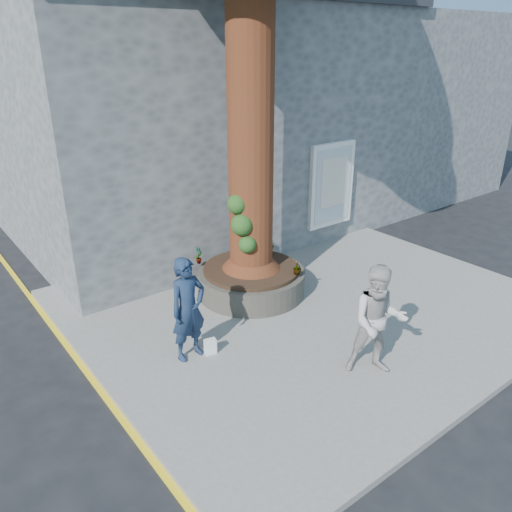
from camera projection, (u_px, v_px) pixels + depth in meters
ground at (283, 351)px, 9.01m from camera, size 120.00×120.00×0.00m
pavement at (306, 303)px, 10.56m from camera, size 9.00×8.00×0.12m
yellow_line at (98, 388)px, 8.03m from camera, size 0.10×30.00×0.01m
stone_shop at (190, 117)px, 14.42m from camera, size 10.30×8.30×6.30m
neighbour_shop at (372, 104)px, 18.97m from camera, size 6.00×8.00×6.00m
planter at (251, 280)px, 10.76m from camera, size 2.30×2.30×0.60m
man at (188, 309)px, 8.32m from camera, size 0.71×0.50×1.84m
woman at (378, 321)px, 7.92m from camera, size 1.16×1.13×1.88m
shopping_bag at (210, 347)px, 8.68m from camera, size 0.22×0.16×0.28m
plant_a at (199, 255)px, 10.74m from camera, size 0.25×0.24×0.40m
plant_b at (258, 239)px, 11.66m from camera, size 0.25×0.25×0.35m
plant_c at (297, 268)px, 10.27m from camera, size 0.19×0.19×0.30m
plant_d at (270, 245)px, 11.34m from camera, size 0.37×0.39×0.33m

